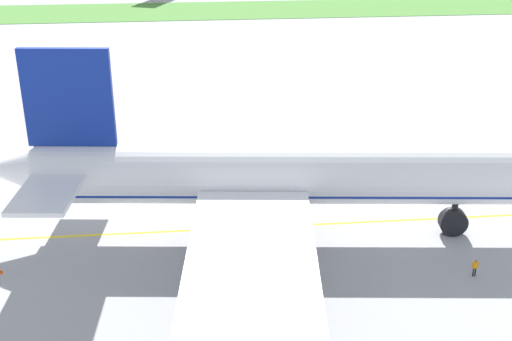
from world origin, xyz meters
TOP-DOWN VIEW (x-y plane):
  - ground_plane at (0.00, 0.00)m, footprint 600.00×600.00m
  - apron_taxi_line at (0.00, 2.30)m, footprint 280.00×0.36m
  - grass_median_strip at (0.00, 114.55)m, footprint 320.00×24.00m
  - airliner_foreground at (1.18, 1.03)m, footprint 53.29×84.67m
  - ground_crew_wingwalker_port at (0.40, 8.92)m, footprint 0.54×0.32m
  - ground_crew_wingwalker_starboard at (17.66, -8.09)m, footprint 0.57×0.28m
  - traffic_cone_port_wing at (-22.41, -3.62)m, footprint 0.36×0.36m

SIDE VIEW (x-z plane):
  - ground_plane at x=0.00m, z-range 0.00..0.00m
  - apron_taxi_line at x=0.00m, z-range 0.00..0.01m
  - grass_median_strip at x=0.00m, z-range 0.00..0.10m
  - traffic_cone_port_wing at x=-22.41m, z-range -0.01..0.57m
  - ground_crew_wingwalker_port at x=0.40m, z-range 0.17..1.75m
  - ground_crew_wingwalker_starboard at x=17.66m, z-range 0.17..1.80m
  - airliner_foreground at x=1.18m, z-range -2.85..14.93m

